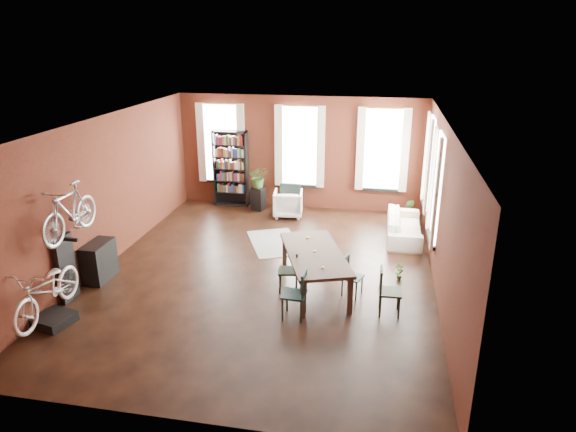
% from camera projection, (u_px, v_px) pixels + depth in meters
% --- Properties ---
extents(room, '(9.00, 9.04, 3.22)m').
position_uv_depth(room, '(282.00, 169.00, 10.73)').
color(room, black).
rests_on(room, ground).
extents(dining_table, '(1.75, 2.50, 0.78)m').
position_uv_depth(dining_table, '(314.00, 271.00, 10.14)').
color(dining_table, '#47362B').
rests_on(dining_table, ground).
extents(dining_chair_a, '(0.44, 0.44, 0.91)m').
position_uv_depth(dining_chair_a, '(294.00, 294.00, 9.09)').
color(dining_chair_a, '#1B3C3A').
rests_on(dining_chair_a, ground).
extents(dining_chair_b, '(0.45, 0.45, 0.86)m').
position_uv_depth(dining_chair_b, '(288.00, 271.00, 10.05)').
color(dining_chair_b, black).
rests_on(dining_chair_b, ground).
extents(dining_chair_c, '(0.42, 0.42, 0.88)m').
position_uv_depth(dining_chair_c, '(390.00, 292.00, 9.21)').
color(dining_chair_c, black).
rests_on(dining_chair_c, ground).
extents(dining_chair_d, '(0.46, 0.46, 0.78)m').
position_uv_depth(dining_chair_d, '(353.00, 277.00, 9.88)').
color(dining_chair_d, '#1B3B3A').
rests_on(dining_chair_d, ground).
extents(bookshelf, '(1.00, 0.32, 2.20)m').
position_uv_depth(bookshelf, '(231.00, 169.00, 14.88)').
color(bookshelf, black).
rests_on(bookshelf, ground).
extents(white_armchair, '(0.86, 0.81, 0.80)m').
position_uv_depth(white_armchair, '(288.00, 202.00, 14.17)').
color(white_armchair, silver).
rests_on(white_armchair, ground).
extents(cream_sofa, '(0.61, 2.08, 0.81)m').
position_uv_depth(cream_sofa, '(405.00, 222.00, 12.68)').
color(cream_sofa, beige).
rests_on(cream_sofa, ground).
extents(striped_rug, '(1.73, 2.05, 0.01)m').
position_uv_depth(striped_rug, '(275.00, 243.00, 12.48)').
color(striped_rug, black).
rests_on(striped_rug, ground).
extents(bike_trainer, '(0.71, 0.71, 0.17)m').
position_uv_depth(bike_trainer, '(54.00, 319.00, 8.99)').
color(bike_trainer, black).
rests_on(bike_trainer, ground).
extents(bike_wall_rack, '(0.16, 0.60, 1.30)m').
position_uv_depth(bike_wall_rack, '(66.00, 268.00, 9.64)').
color(bike_wall_rack, black).
rests_on(bike_wall_rack, ground).
extents(console_table, '(0.40, 0.80, 0.80)m').
position_uv_depth(console_table, '(99.00, 261.00, 10.53)').
color(console_table, black).
rests_on(console_table, ground).
extents(plant_stand, '(0.40, 0.40, 0.66)m').
position_uv_depth(plant_stand, '(258.00, 199.00, 14.71)').
color(plant_stand, black).
rests_on(plant_stand, ground).
extents(plant_by_sofa, '(0.41, 0.63, 0.26)m').
position_uv_depth(plant_by_sofa, '(408.00, 215.00, 13.96)').
color(plant_by_sofa, '#2D4F1F').
rests_on(plant_by_sofa, ground).
extents(plant_small, '(0.34, 0.41, 0.13)m').
position_uv_depth(plant_small, '(399.00, 277.00, 10.60)').
color(plant_small, '#355E25').
rests_on(plant_small, ground).
extents(bicycle_floor, '(0.69, 1.00, 1.87)m').
position_uv_depth(bicycle_floor, '(43.00, 266.00, 8.66)').
color(bicycle_floor, silver).
rests_on(bicycle_floor, bike_trainer).
extents(bicycle_hung, '(0.47, 1.00, 1.66)m').
position_uv_depth(bicycle_hung, '(67.00, 194.00, 9.09)').
color(bicycle_hung, '#A5A8AD').
rests_on(bicycle_hung, bike_wall_rack).
extents(plant_on_stand, '(0.73, 0.77, 0.48)m').
position_uv_depth(plant_on_stand, '(258.00, 179.00, 14.55)').
color(plant_on_stand, '#335A24').
rests_on(plant_on_stand, plant_stand).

